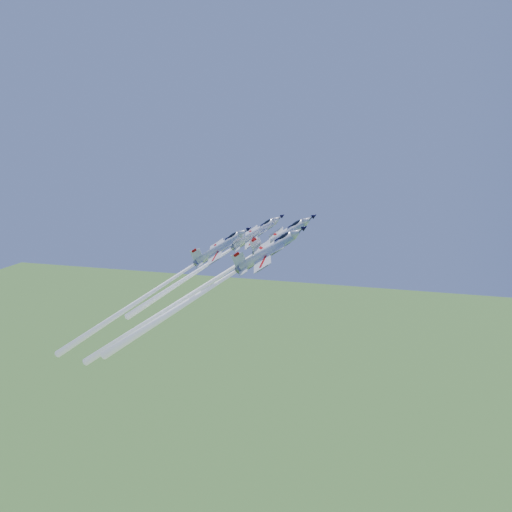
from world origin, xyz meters
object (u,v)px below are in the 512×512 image
(jet_right, at_px, (204,291))
(jet_lead, at_px, (198,290))
(jet_left, at_px, (206,266))
(jet_slot, at_px, (153,291))

(jet_right, bearing_deg, jet_lead, -163.10)
(jet_left, bearing_deg, jet_slot, -53.80)
(jet_lead, distance_m, jet_right, 6.54)
(jet_slot, bearing_deg, jet_lead, 103.47)
(jet_lead, height_order, jet_left, jet_lead)
(jet_slot, bearing_deg, jet_right, 70.83)
(jet_lead, height_order, jet_slot, jet_lead)
(jet_lead, relative_size, jet_slot, 1.17)
(jet_left, distance_m, jet_right, 11.95)
(jet_left, distance_m, jet_slot, 13.64)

